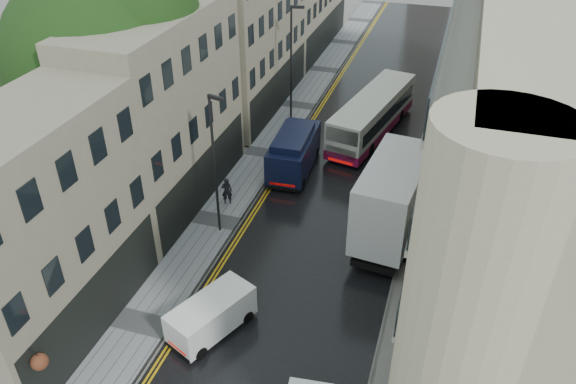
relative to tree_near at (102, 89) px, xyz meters
The scene contains 14 objects.
road 16.14m from the tree_near, 30.96° to the left, with size 9.00×85.00×0.02m, color black.
left_sidewalk 12.16m from the tree_near, 48.44° to the left, with size 2.70×85.00×0.12m, color gray.
right_sidewalk 20.59m from the tree_near, 22.73° to the left, with size 1.80×85.00×0.12m, color slate.
old_shop_row 10.50m from the tree_near, 73.04° to the left, with size 4.50×56.00×12.00m, color gray, non-canonical shape.
modern_block 23.58m from the tree_near, 14.74° to the left, with size 8.00×40.00×14.00m, color tan, non-canonical shape.
tree_near is the anchor object (origin of this frame).
tree_far 13.02m from the tree_near, 88.68° to the left, with size 9.24×9.24×12.46m, color black, non-canonical shape.
cream_bus 15.99m from the tree_near, 41.14° to the left, with size 2.49×10.95×2.99m, color beige, non-canonical shape.
white_lorry 15.52m from the tree_near, ahead, with size 2.72×9.07×4.76m, color silver, non-canonical shape.
white_van 14.04m from the tree_near, 47.95° to the right, with size 1.71×3.99×1.80m, color white, non-canonical shape.
navy_van 10.61m from the tree_near, 25.71° to the left, with size 2.29×5.73×2.92m, color black, non-canonical shape.
pedestrian 8.92m from the tree_near, ahead, with size 0.62×0.41×1.71m, color black.
lamp_post_near 7.84m from the tree_near, 12.38° to the right, with size 0.91×0.20×8.06m, color black, non-canonical shape.
lamp_post_far 14.92m from the tree_near, 62.53° to the left, with size 0.96×0.21×8.55m, color black, non-canonical shape.
Camera 1 is at (5.79, -4.32, 18.95)m, focal length 35.00 mm.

